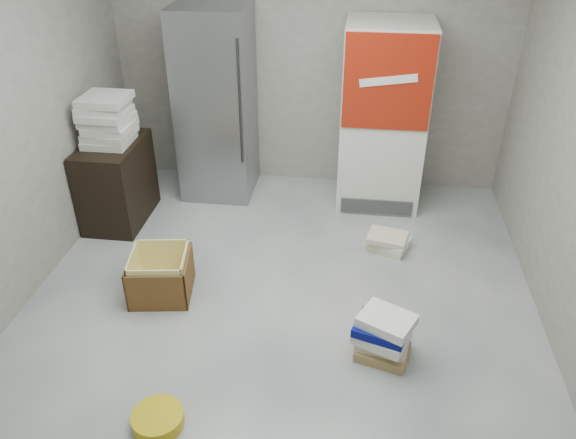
# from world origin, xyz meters

# --- Properties ---
(ground) EXTENTS (5.00, 5.00, 0.00)m
(ground) POSITION_xyz_m (0.00, 0.00, 0.00)
(ground) COLOR beige
(ground) RESTS_ON ground
(room_shell) EXTENTS (4.04, 5.04, 2.82)m
(room_shell) POSITION_xyz_m (0.00, 0.00, 1.80)
(room_shell) COLOR #9E978E
(room_shell) RESTS_ON ground
(steel_fridge) EXTENTS (0.70, 0.72, 1.90)m
(steel_fridge) POSITION_xyz_m (-0.90, 2.13, 0.95)
(steel_fridge) COLOR #989A9F
(steel_fridge) RESTS_ON ground
(coke_cooler) EXTENTS (0.80, 0.73, 1.80)m
(coke_cooler) POSITION_xyz_m (0.75, 2.12, 0.90)
(coke_cooler) COLOR silver
(coke_cooler) RESTS_ON ground
(wood_shelf) EXTENTS (0.50, 0.80, 0.80)m
(wood_shelf) POSITION_xyz_m (-1.73, 1.40, 0.40)
(wood_shelf) COLOR black
(wood_shelf) RESTS_ON ground
(supply_box_stack) EXTENTS (0.44, 0.44, 0.45)m
(supply_box_stack) POSITION_xyz_m (-1.72, 1.40, 1.03)
(supply_box_stack) COLOR white
(supply_box_stack) RESTS_ON wood_shelf
(phonebook_stack_main) EXTENTS (0.46, 0.41, 0.36)m
(phonebook_stack_main) POSITION_xyz_m (0.78, -0.15, 0.18)
(phonebook_stack_main) COLOR #997D4D
(phonebook_stack_main) RESTS_ON ground
(phonebook_stack_side) EXTENTS (0.42, 0.38, 0.15)m
(phonebook_stack_side) POSITION_xyz_m (0.86, 1.20, 0.08)
(phonebook_stack_side) COLOR beige
(phonebook_stack_side) RESTS_ON ground
(cardboard_box) EXTENTS (0.53, 0.53, 0.38)m
(cardboard_box) POSITION_xyz_m (-0.97, 0.32, 0.16)
(cardboard_box) COLOR yellow
(cardboard_box) RESTS_ON ground
(bucket_lid) EXTENTS (0.42, 0.42, 0.09)m
(bucket_lid) POSITION_xyz_m (-0.58, -0.92, 0.04)
(bucket_lid) COLOR gold
(bucket_lid) RESTS_ON ground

